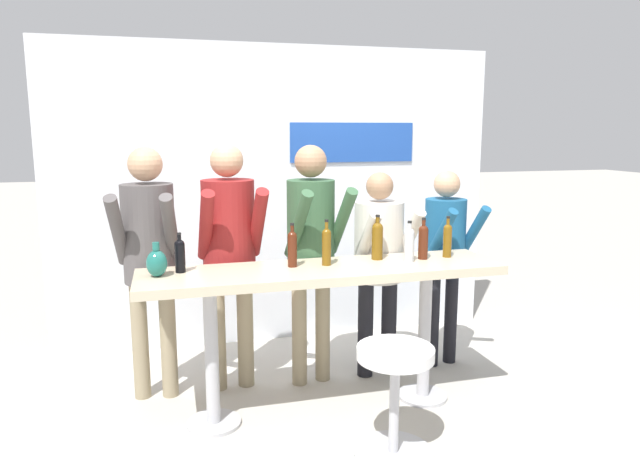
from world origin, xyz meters
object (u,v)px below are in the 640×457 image
object	(u,v)px
person_center	(379,253)
wine_bottle_3	(409,243)
tasting_table	(323,290)
wine_bottle_5	(180,254)
bar_stool	(395,383)
person_center_right	(445,246)
person_far_left	(149,245)
decorative_vase	(157,263)
wine_bottle_4	(447,239)
person_center_left	(311,238)
person_left	(229,240)
wine_bottle_6	(377,239)
wine_bottle_0	(327,245)
wine_bottle_1	(423,240)
wine_bottle_2	(292,247)

from	to	relation	value
person_center	wine_bottle_3	distance (m)	0.50
tasting_table	wine_bottle_5	distance (m)	0.98
bar_stool	person_center_right	xyz separation A→B (m)	(0.91, 1.17, 0.55)
person_far_left	decorative_vase	world-z (taller)	person_far_left
person_far_left	wine_bottle_4	distance (m)	2.13
tasting_table	person_far_left	size ratio (longest dim) A/B	1.34
person_center_left	decorative_vase	distance (m)	1.19
person_left	wine_bottle_4	distance (m)	1.59
wine_bottle_4	wine_bottle_6	world-z (taller)	wine_bottle_6
wine_bottle_0	wine_bottle_3	distance (m)	0.59
wine_bottle_5	wine_bottle_6	size ratio (longest dim) A/B	0.81
wine_bottle_1	wine_bottle_3	world-z (taller)	wine_bottle_1
wine_bottle_1	wine_bottle_4	distance (m)	0.20
tasting_table	wine_bottle_1	distance (m)	0.81
wine_bottle_3	decorative_vase	bearing A→B (deg)	179.10
person_far_left	wine_bottle_0	xyz separation A→B (m)	(1.17, -0.46, 0.03)
person_left	wine_bottle_5	world-z (taller)	person_left
person_far_left	wine_bottle_4	bearing A→B (deg)	-4.69
wine_bottle_0	person_center	bearing A→B (deg)	37.72
decorative_vase	bar_stool	bearing A→B (deg)	-26.96
person_center	wine_bottle_4	bearing A→B (deg)	-54.70
tasting_table	wine_bottle_0	size ratio (longest dim) A/B	7.75
wine_bottle_3	wine_bottle_6	bearing A→B (deg)	147.05
tasting_table	person_center_right	xyz separation A→B (m)	(1.17, 0.52, 0.14)
wine_bottle_0	wine_bottle_6	xyz separation A→B (m)	(0.40, 0.08, 0.01)
wine_bottle_3	wine_bottle_2	bearing A→B (deg)	175.68
bar_stool	person_center	distance (m)	1.29
wine_bottle_2	wine_bottle_4	size ratio (longest dim) A/B	1.00
wine_bottle_0	decorative_vase	bearing A→B (deg)	-178.96
wine_bottle_5	person_center_right	bearing A→B (deg)	11.11
person_left	wine_bottle_3	distance (m)	1.30
wine_bottle_2	wine_bottle_1	bearing A→B (deg)	-0.69
decorative_vase	tasting_table	bearing A→B (deg)	-1.90
person_left	decorative_vase	xyz separation A→B (m)	(-0.51, -0.50, -0.03)
wine_bottle_4	wine_bottle_2	bearing A→B (deg)	-179.97
wine_bottle_0	person_far_left	bearing A→B (deg)	158.34
person_center_left	wine_bottle_4	bearing A→B (deg)	-32.89
person_left	person_center_right	bearing A→B (deg)	-3.57
wine_bottle_0	wine_bottle_2	xyz separation A→B (m)	(-0.23, 0.02, -0.01)
wine_bottle_0	wine_bottle_4	world-z (taller)	wine_bottle_0
person_far_left	person_center	world-z (taller)	person_far_left
person_center	wine_bottle_3	size ratio (longest dim) A/B	5.63
person_left	person_center_right	distance (m)	1.75
person_far_left	wine_bottle_5	distance (m)	0.46
wine_bottle_1	bar_stool	bearing A→B (deg)	-124.93
bar_stool	person_far_left	xyz separation A→B (m)	(-1.39, 1.16, 0.68)
bar_stool	person_center_left	bearing A→B (deg)	101.51
person_far_left	wine_bottle_5	bearing A→B (deg)	-56.45
person_center_right	person_center_left	bearing A→B (deg)	173.25
person_far_left	wine_bottle_0	size ratio (longest dim) A/B	5.80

